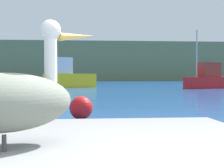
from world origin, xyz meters
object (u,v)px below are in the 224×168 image
object	(u,v)px
fishing_boat_yellow	(67,76)
fishing_boat_red	(209,79)
pelican	(8,100)
mooring_buoy	(81,108)

from	to	relation	value
fishing_boat_yellow	fishing_boat_red	world-z (taller)	fishing_boat_yellow
pelican	fishing_boat_yellow	bearing A→B (deg)	56.98
pelican	fishing_boat_red	distance (m)	32.38
fishing_boat_red	mooring_buoy	bearing A→B (deg)	39.89
pelican	fishing_boat_yellow	xyz separation A→B (m)	(-0.36, 33.27, -0.04)
pelican	fishing_boat_red	size ratio (longest dim) A/B	0.22
fishing_boat_yellow	fishing_boat_red	size ratio (longest dim) A/B	1.12
fishing_boat_yellow	fishing_boat_red	bearing A→B (deg)	138.15
fishing_boat_yellow	fishing_boat_red	xyz separation A→B (m)	(12.90, -3.41, -0.22)
fishing_boat_yellow	mooring_buoy	size ratio (longest dim) A/B	8.77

